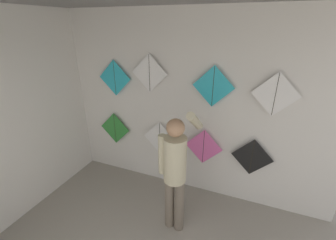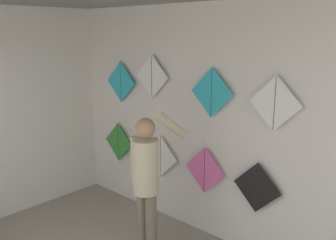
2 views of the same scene
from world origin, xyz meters
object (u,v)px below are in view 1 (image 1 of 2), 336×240
(kite_0, at_px, (115,128))
(kite_4, at_px, (115,78))
(kite_1, at_px, (160,138))
(kite_5, at_px, (149,73))
(kite_7, at_px, (275,95))
(shopkeeper, at_px, (175,167))
(kite_6, at_px, (213,87))
(kite_3, at_px, (252,157))
(kite_2, at_px, (203,147))

(kite_0, xyz_separation_m, kite_4, (0.10, 0.00, 0.90))
(kite_1, xyz_separation_m, kite_5, (-0.15, 0.00, 1.05))
(kite_5, bearing_deg, kite_4, 180.00)
(kite_0, bearing_deg, kite_7, 0.00)
(shopkeeper, bearing_deg, kite_4, 150.47)
(shopkeeper, xyz_separation_m, kite_0, (-1.43, 0.81, -0.09))
(kite_6, bearing_deg, kite_0, 180.00)
(kite_1, relative_size, kite_5, 1.00)
(shopkeeper, relative_size, kite_7, 2.99)
(shopkeeper, bearing_deg, kite_1, 126.68)
(kite_3, xyz_separation_m, kite_5, (-1.58, 0.00, 1.07))
(kite_3, height_order, kite_7, kite_7)
(kite_7, bearing_deg, shopkeeper, -141.20)
(shopkeeper, relative_size, kite_2, 2.99)
(shopkeeper, relative_size, kite_5, 2.99)
(kite_2, xyz_separation_m, kite_4, (-1.50, 0.00, 0.93))
(kite_5, bearing_deg, shopkeeper, -48.48)
(kite_3, bearing_deg, shopkeeper, -136.85)
(kite_5, bearing_deg, kite_1, 0.00)
(kite_5, bearing_deg, kite_7, 0.00)
(kite_3, distance_m, kite_6, 1.16)
(kite_1, bearing_deg, kite_0, 180.00)
(kite_1, distance_m, kite_4, 1.20)
(shopkeeper, distance_m, kite_0, 1.65)
(kite_0, relative_size, kite_6, 1.00)
(kite_0, relative_size, kite_5, 1.00)
(kite_0, distance_m, kite_6, 1.90)
(kite_2, distance_m, kite_4, 1.77)
(kite_2, relative_size, kite_7, 1.00)
(kite_0, height_order, kite_5, kite_5)
(shopkeeper, distance_m, kite_1, 1.00)
(kite_5, bearing_deg, kite_0, 180.00)
(kite_0, relative_size, kite_3, 1.00)
(kite_2, height_order, kite_3, kite_2)
(kite_1, relative_size, kite_6, 1.00)
(kite_4, bearing_deg, kite_2, 0.00)
(kite_2, xyz_separation_m, kite_6, (0.07, 0.00, 0.95))
(kite_1, distance_m, kite_2, 0.73)
(kite_5, bearing_deg, kite_2, 0.00)
(kite_1, bearing_deg, kite_7, 0.00)
(kite_2, distance_m, kite_6, 0.95)
(kite_2, bearing_deg, kite_6, 0.00)
(shopkeeper, bearing_deg, kite_6, 75.57)
(kite_0, bearing_deg, kite_2, 0.00)
(kite_6, bearing_deg, kite_3, 0.00)
(kite_5, height_order, kite_6, kite_5)
(kite_2, bearing_deg, kite_1, 180.00)
(kite_0, distance_m, kite_5, 1.25)
(kite_7, bearing_deg, kite_5, 180.00)
(shopkeeper, height_order, kite_0, shopkeeper)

